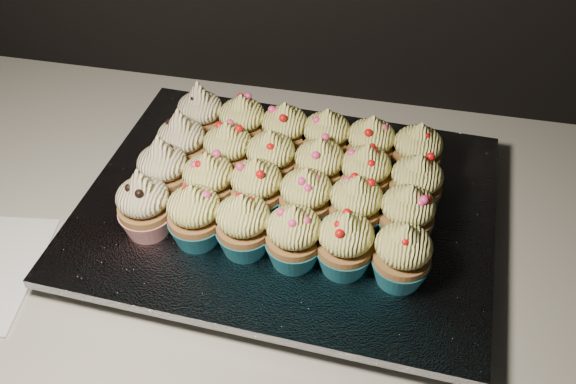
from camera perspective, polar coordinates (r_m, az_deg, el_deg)
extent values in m
cube|color=beige|center=(0.86, -12.65, -2.26)|extent=(2.44, 0.64, 0.04)
cube|color=black|center=(0.80, 0.00, -2.04)|extent=(0.47, 0.37, 0.02)
cube|color=silver|center=(0.79, 0.00, -1.17)|extent=(0.51, 0.41, 0.01)
cone|color=#B4191B|center=(0.76, -12.38, -2.52)|extent=(0.06, 0.06, 0.03)
ellipsoid|color=beige|center=(0.73, -12.81, -0.43)|extent=(0.06, 0.06, 0.04)
cone|color=beige|center=(0.71, -13.15, 1.20)|extent=(0.03, 0.03, 0.03)
cone|color=#1C7085|center=(0.74, -8.10, -3.36)|extent=(0.06, 0.06, 0.03)
ellipsoid|color=#FFF680|center=(0.71, -8.40, -1.24)|extent=(0.06, 0.06, 0.04)
cone|color=#FFF680|center=(0.70, -8.58, 0.12)|extent=(0.03, 0.03, 0.02)
cone|color=#1C7085|center=(0.72, -3.87, -4.23)|extent=(0.06, 0.06, 0.03)
ellipsoid|color=#FFF680|center=(0.69, -4.02, -2.10)|extent=(0.06, 0.06, 0.04)
cone|color=#FFF680|center=(0.68, -4.11, -0.72)|extent=(0.03, 0.03, 0.02)
cone|color=#1C7085|center=(0.71, 0.51, -5.27)|extent=(0.06, 0.06, 0.03)
ellipsoid|color=#FFF680|center=(0.68, 0.53, -3.13)|extent=(0.06, 0.06, 0.04)
cone|color=#FFF680|center=(0.66, 0.54, -1.76)|extent=(0.03, 0.03, 0.02)
cone|color=#1C7085|center=(0.70, 4.99, -5.86)|extent=(0.06, 0.06, 0.03)
ellipsoid|color=#FFF680|center=(0.68, 5.18, -3.74)|extent=(0.06, 0.06, 0.04)
cone|color=#FFF680|center=(0.66, 5.30, -2.37)|extent=(0.03, 0.03, 0.02)
cone|color=#1C7085|center=(0.70, 9.88, -6.81)|extent=(0.06, 0.06, 0.03)
ellipsoid|color=#FFF680|center=(0.67, 10.25, -4.71)|extent=(0.06, 0.06, 0.04)
cone|color=#FFF680|center=(0.66, 10.50, -3.36)|extent=(0.03, 0.03, 0.02)
cone|color=#B4191B|center=(0.80, -10.77, 0.49)|extent=(0.06, 0.06, 0.03)
ellipsoid|color=beige|center=(0.77, -11.13, 2.57)|extent=(0.06, 0.06, 0.04)
cone|color=beige|center=(0.75, -11.41, 4.19)|extent=(0.03, 0.03, 0.03)
cone|color=#1C7085|center=(0.77, -6.90, -0.45)|extent=(0.06, 0.06, 0.03)
ellipsoid|color=#FFF680|center=(0.75, -7.14, 1.67)|extent=(0.06, 0.06, 0.04)
cone|color=#FFF680|center=(0.73, -7.29, 3.02)|extent=(0.03, 0.03, 0.02)
cone|color=#1C7085|center=(0.76, -2.75, -0.96)|extent=(0.06, 0.06, 0.03)
ellipsoid|color=#FFF680|center=(0.74, -2.85, 1.17)|extent=(0.06, 0.06, 0.04)
cone|color=#FFF680|center=(0.72, -2.91, 2.53)|extent=(0.03, 0.03, 0.02)
cone|color=#1C7085|center=(0.75, 1.56, -1.84)|extent=(0.06, 0.06, 0.03)
ellipsoid|color=#FFF680|center=(0.72, 1.62, 0.30)|extent=(0.06, 0.06, 0.04)
cone|color=#FFF680|center=(0.71, 1.65, 1.67)|extent=(0.03, 0.03, 0.02)
cone|color=#1C7085|center=(0.74, 5.90, -2.55)|extent=(0.06, 0.06, 0.03)
ellipsoid|color=#FFF680|center=(0.72, 6.12, -0.42)|extent=(0.06, 0.06, 0.04)
cone|color=#FFF680|center=(0.70, 6.25, 0.94)|extent=(0.03, 0.03, 0.02)
cone|color=#1C7085|center=(0.74, 10.29, -3.32)|extent=(0.06, 0.06, 0.03)
ellipsoid|color=#FFF680|center=(0.72, 10.66, -1.21)|extent=(0.06, 0.06, 0.04)
cone|color=#FFF680|center=(0.70, 10.89, 0.14)|extent=(0.03, 0.03, 0.02)
cone|color=#B4191B|center=(0.83, -9.19, 2.88)|extent=(0.06, 0.06, 0.03)
ellipsoid|color=beige|center=(0.81, -9.49, 4.94)|extent=(0.06, 0.06, 0.04)
cone|color=beige|center=(0.79, -9.72, 6.54)|extent=(0.03, 0.03, 0.03)
cone|color=#1C7085|center=(0.81, -5.23, 2.32)|extent=(0.06, 0.06, 0.03)
ellipsoid|color=#FFF680|center=(0.79, -5.40, 4.41)|extent=(0.06, 0.06, 0.04)
cone|color=#FFF680|center=(0.78, -5.51, 5.74)|extent=(0.03, 0.03, 0.02)
cone|color=#1C7085|center=(0.80, -1.51, 1.60)|extent=(0.06, 0.06, 0.03)
ellipsoid|color=#FFF680|center=(0.78, -1.57, 3.71)|extent=(0.06, 0.06, 0.04)
cone|color=#FFF680|center=(0.76, -1.60, 5.05)|extent=(0.03, 0.03, 0.02)
cone|color=#1C7085|center=(0.79, 2.75, 0.91)|extent=(0.06, 0.06, 0.03)
ellipsoid|color=#FFF680|center=(0.76, 2.85, 3.02)|extent=(0.06, 0.06, 0.04)
cone|color=#FFF680|center=(0.75, 2.91, 4.37)|extent=(0.03, 0.03, 0.02)
cone|color=#1C7085|center=(0.79, 6.72, 0.30)|extent=(0.06, 0.06, 0.03)
ellipsoid|color=#FFF680|center=(0.76, 6.94, 2.41)|extent=(0.06, 0.06, 0.04)
cone|color=#FFF680|center=(0.75, 7.09, 3.75)|extent=(0.03, 0.03, 0.02)
cone|color=#1C7085|center=(0.78, 11.06, -0.62)|extent=(0.06, 0.06, 0.03)
ellipsoid|color=#FFF680|center=(0.76, 11.43, 1.47)|extent=(0.06, 0.06, 0.04)
cone|color=#FFF680|center=(0.74, 11.67, 2.80)|extent=(0.03, 0.03, 0.02)
cone|color=#B4191B|center=(0.88, -7.60, 5.41)|extent=(0.06, 0.06, 0.03)
ellipsoid|color=beige|center=(0.85, -7.83, 7.43)|extent=(0.06, 0.06, 0.04)
cone|color=beige|center=(0.84, -8.01, 8.99)|extent=(0.03, 0.03, 0.03)
cone|color=#1C7085|center=(0.86, -3.99, 4.82)|extent=(0.06, 0.06, 0.03)
ellipsoid|color=#FFF680|center=(0.84, -4.11, 6.87)|extent=(0.06, 0.06, 0.04)
cone|color=#FFF680|center=(0.82, -4.19, 8.16)|extent=(0.03, 0.03, 0.02)
cone|color=#1C7085|center=(0.84, -0.28, 4.11)|extent=(0.06, 0.06, 0.03)
ellipsoid|color=#FFF680|center=(0.82, -0.29, 6.18)|extent=(0.06, 0.06, 0.04)
cone|color=#FFF680|center=(0.81, -0.29, 7.50)|extent=(0.03, 0.03, 0.02)
cone|color=#1C7085|center=(0.83, 3.35, 3.52)|extent=(0.06, 0.06, 0.03)
ellipsoid|color=#FFF680|center=(0.81, 3.45, 5.59)|extent=(0.06, 0.06, 0.04)
cone|color=#FFF680|center=(0.80, 3.52, 6.91)|extent=(0.03, 0.03, 0.02)
cone|color=#1C7085|center=(0.83, 7.19, 2.87)|extent=(0.06, 0.06, 0.03)
ellipsoid|color=#FFF680|center=(0.80, 7.42, 4.95)|extent=(0.06, 0.06, 0.04)
cone|color=#FFF680|center=(0.79, 7.57, 6.26)|extent=(0.03, 0.03, 0.02)
cone|color=#1C7085|center=(0.83, 11.17, 2.20)|extent=(0.06, 0.06, 0.03)
ellipsoid|color=#FFF680|center=(0.80, 11.53, 4.25)|extent=(0.06, 0.06, 0.04)
cone|color=#FFF680|center=(0.79, 11.76, 5.56)|extent=(0.03, 0.03, 0.02)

